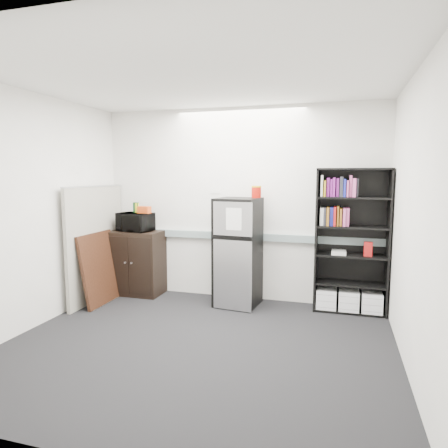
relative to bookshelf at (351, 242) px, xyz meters
name	(u,v)px	position (x,y,z in m)	size (l,w,h in m)	color
floor	(197,346)	(-1.53, -1.57, -0.91)	(4.00, 4.00, 0.00)	black
wall_back	(239,204)	(-1.53, 0.18, 0.44)	(4.00, 0.02, 2.70)	white
wall_right	(415,224)	(0.47, -1.57, 0.44)	(0.02, 3.50, 2.70)	white
wall_left	(31,212)	(-3.53, -1.57, 0.44)	(0.02, 3.50, 2.70)	white
ceiling	(195,76)	(-1.53, -1.57, 1.79)	(4.00, 3.50, 0.02)	white
electrical_raceway	(238,236)	(-1.53, 0.15, -0.01)	(3.92, 0.05, 0.10)	gray
wall_note	(215,190)	(-1.88, 0.18, 0.64)	(0.14, 0.00, 0.10)	white
bookshelf	(351,242)	(0.00, 0.00, 0.00)	(0.90, 0.34, 1.85)	black
cubicle_partition	(96,243)	(-3.43, -0.49, -0.10)	(0.06, 1.30, 1.62)	gray
cabinet	(137,262)	(-3.03, -0.06, -0.44)	(0.76, 0.50, 0.94)	black
microwave	(135,222)	(-3.03, -0.08, 0.17)	(0.49, 0.33, 0.27)	black
snack_box_a	(136,208)	(-3.03, -0.05, 0.38)	(0.07, 0.05, 0.15)	#235D1A
snack_box_b	(136,208)	(-3.03, -0.05, 0.38)	(0.07, 0.05, 0.15)	#0B3416
snack_box_c	(136,208)	(-3.03, -0.05, 0.37)	(0.07, 0.05, 0.14)	yellow
snack_bag	(144,210)	(-2.87, -0.10, 0.35)	(0.18, 0.10, 0.10)	#C44213
refrigerator	(238,252)	(-1.46, -0.14, -0.18)	(0.60, 0.63, 1.46)	black
coffee_can	(256,191)	(-1.24, -0.02, 0.64)	(0.13, 0.13, 0.18)	#A61107
framed_poster	(100,268)	(-3.30, -0.61, -0.42)	(0.20, 0.77, 0.98)	black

